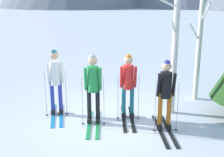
{
  "coord_description": "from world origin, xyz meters",
  "views": [
    {
      "loc": [
        1.58,
        -7.09,
        3.26
      ],
      "look_at": [
        0.12,
        0.37,
        1.05
      ],
      "focal_mm": 47.28,
      "sensor_mm": 36.0,
      "label": 1
    }
  ],
  "objects_px": {
    "skier_in_green": "(93,85)",
    "birch_tree_tall": "(200,41)",
    "birch_tree_slender": "(176,32)",
    "skier_in_black": "(165,91)",
    "skier_in_white": "(55,78)",
    "skier_in_red": "(128,82)"
  },
  "relations": [
    {
      "from": "skier_in_green",
      "to": "skier_in_red",
      "type": "bearing_deg",
      "value": 32.03
    },
    {
      "from": "skier_in_green",
      "to": "skier_in_black",
      "type": "height_order",
      "value": "skier_in_green"
    },
    {
      "from": "skier_in_black",
      "to": "birch_tree_slender",
      "type": "relative_size",
      "value": 0.4
    },
    {
      "from": "skier_in_white",
      "to": "skier_in_green",
      "type": "relative_size",
      "value": 1.0
    },
    {
      "from": "skier_in_red",
      "to": "skier_in_black",
      "type": "bearing_deg",
      "value": -28.72
    },
    {
      "from": "skier_in_white",
      "to": "skier_in_green",
      "type": "bearing_deg",
      "value": -17.76
    },
    {
      "from": "skier_in_white",
      "to": "skier_in_red",
      "type": "xyz_separation_m",
      "value": [
        1.97,
        0.14,
        -0.06
      ]
    },
    {
      "from": "skier_in_red",
      "to": "birch_tree_slender",
      "type": "height_order",
      "value": "birch_tree_slender"
    },
    {
      "from": "skier_in_white",
      "to": "birch_tree_tall",
      "type": "bearing_deg",
      "value": 27.24
    },
    {
      "from": "skier_in_white",
      "to": "skier_in_green",
      "type": "xyz_separation_m",
      "value": [
        1.15,
        -0.37,
        -0.01
      ]
    },
    {
      "from": "skier_in_white",
      "to": "skier_in_green",
      "type": "distance_m",
      "value": 1.21
    },
    {
      "from": "skier_in_green",
      "to": "birch_tree_tall",
      "type": "bearing_deg",
      "value": 40.96
    },
    {
      "from": "birch_tree_slender",
      "to": "skier_in_black",
      "type": "bearing_deg",
      "value": -99.2
    },
    {
      "from": "skier_in_red",
      "to": "skier_in_white",
      "type": "bearing_deg",
      "value": -175.88
    },
    {
      "from": "skier_in_white",
      "to": "skier_in_black",
      "type": "bearing_deg",
      "value": -7.63
    },
    {
      "from": "skier_in_white",
      "to": "birch_tree_tall",
      "type": "distance_m",
      "value": 4.44
    },
    {
      "from": "birch_tree_tall",
      "to": "birch_tree_slender",
      "type": "height_order",
      "value": "birch_tree_slender"
    },
    {
      "from": "skier_in_black",
      "to": "birch_tree_slender",
      "type": "bearing_deg",
      "value": 80.8
    },
    {
      "from": "skier_in_green",
      "to": "birch_tree_tall",
      "type": "relative_size",
      "value": 0.51
    },
    {
      "from": "birch_tree_tall",
      "to": "birch_tree_slender",
      "type": "xyz_separation_m",
      "value": [
        -0.75,
        -1.31,
        0.42
      ]
    },
    {
      "from": "skier_in_green",
      "to": "birch_tree_tall",
      "type": "distance_m",
      "value": 3.71
    },
    {
      "from": "birch_tree_tall",
      "to": "skier_in_green",
      "type": "bearing_deg",
      "value": -139.04
    }
  ]
}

